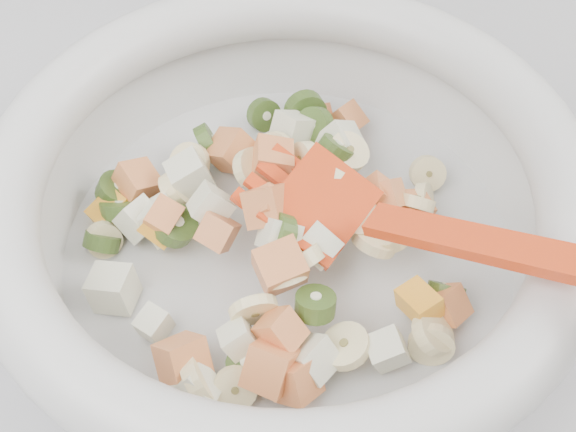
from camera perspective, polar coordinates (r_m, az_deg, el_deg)
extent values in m
cylinder|color=silver|center=(0.50, 0.00, -2.70)|extent=(0.29, 0.29, 0.02)
torus|color=silver|center=(0.45, 0.00, 2.29)|extent=(0.35, 0.35, 0.04)
cylinder|color=#FFE5AA|center=(0.45, 10.28, -8.19)|extent=(0.03, 0.03, 0.03)
cylinder|color=#FFE5AA|center=(0.49, 9.10, 0.94)|extent=(0.03, 0.02, 0.03)
cylinder|color=#FFE5AA|center=(0.52, -7.02, 3.75)|extent=(0.03, 0.03, 0.03)
cylinder|color=#FFE5AA|center=(0.48, 6.77, 0.34)|extent=(0.03, 0.03, 0.03)
cylinder|color=#FFE5AA|center=(0.49, 1.21, 4.07)|extent=(0.02, 0.03, 0.03)
cylinder|color=#FFE5AA|center=(0.51, -0.98, 4.58)|extent=(0.03, 0.03, 0.03)
cylinder|color=#FFE5AA|center=(0.52, 9.90, 3.01)|extent=(0.03, 0.03, 0.03)
cylinder|color=#FFE5AA|center=(0.43, -3.78, -12.12)|extent=(0.03, 0.03, 0.03)
cylinder|color=#FFE5AA|center=(0.50, -7.92, 1.85)|extent=(0.02, 0.03, 0.03)
cylinder|color=#FFE5AA|center=(0.50, -12.98, -1.66)|extent=(0.03, 0.02, 0.03)
cylinder|color=#FFE5AA|center=(0.43, -6.32, -11.52)|extent=(0.02, 0.04, 0.04)
cylinder|color=#FFE5AA|center=(0.44, 4.12, -9.21)|extent=(0.04, 0.04, 0.02)
cylinder|color=#FFE5AA|center=(0.44, -2.44, -6.70)|extent=(0.04, 0.01, 0.04)
cylinder|color=#FFE5AA|center=(0.47, 3.20, 2.40)|extent=(0.02, 0.04, 0.04)
cylinder|color=#FFE5AA|center=(0.44, -0.24, -4.28)|extent=(0.03, 0.02, 0.03)
cylinder|color=#FFE5AA|center=(0.45, 10.16, -9.00)|extent=(0.03, 0.02, 0.03)
cylinder|color=#FFE5AA|center=(0.49, -2.53, 3.39)|extent=(0.03, 0.04, 0.03)
cylinder|color=#FFE5AA|center=(0.44, 1.11, -3.19)|extent=(0.03, 0.03, 0.03)
cylinder|color=#FFE5AA|center=(0.46, 4.94, 0.02)|extent=(0.03, 0.03, 0.02)
cylinder|color=#FFE5AA|center=(0.47, 7.46, -1.19)|extent=(0.03, 0.03, 0.02)
cylinder|color=#FFE5AA|center=(0.51, 4.29, 4.54)|extent=(0.03, 0.03, 0.02)
cylinder|color=#FFE5AA|center=(0.47, 6.18, -1.79)|extent=(0.03, 0.04, 0.02)
cylinder|color=#FFE5AA|center=(0.50, 9.65, 0.85)|extent=(0.02, 0.03, 0.03)
cube|color=#E69748|center=(0.45, -1.54, 0.68)|extent=(0.03, 0.03, 0.03)
cube|color=#E69748|center=(0.55, 1.96, 6.88)|extent=(0.03, 0.03, 0.03)
cube|color=#E69748|center=(0.52, -4.08, 4.68)|extent=(0.04, 0.04, 0.04)
cube|color=#E69748|center=(0.48, 6.97, 1.39)|extent=(0.03, 0.03, 0.03)
cube|color=#E69748|center=(0.48, 6.30, 1.54)|extent=(0.03, 0.02, 0.03)
cube|color=#E69748|center=(0.55, 4.17, 6.75)|extent=(0.03, 0.03, 0.03)
cube|color=#E69748|center=(0.43, -1.27, -10.73)|extent=(0.04, 0.04, 0.03)
cube|color=#E69748|center=(0.48, 3.90, 1.68)|extent=(0.03, 0.02, 0.03)
cube|color=#E69748|center=(0.46, -5.03, -1.12)|extent=(0.03, 0.03, 0.03)
cube|color=#E69748|center=(0.49, 8.88, 0.45)|extent=(0.03, 0.02, 0.02)
cube|color=#E69748|center=(0.43, -0.54, -8.19)|extent=(0.03, 0.03, 0.03)
cube|color=#E69748|center=(0.51, -10.70, 2.31)|extent=(0.04, 0.03, 0.03)
cube|color=#E69748|center=(0.46, 11.34, -6.24)|extent=(0.03, 0.03, 0.03)
cube|color=#E69748|center=(0.45, -1.25, 0.75)|extent=(0.03, 0.02, 0.03)
cube|color=#E69748|center=(0.49, -1.11, 4.04)|extent=(0.03, 0.03, 0.02)
cube|color=#E69748|center=(0.48, -8.84, -0.07)|extent=(0.03, 0.03, 0.03)
cube|color=#E69748|center=(0.43, 0.57, -11.50)|extent=(0.03, 0.04, 0.03)
cube|color=#E69748|center=(0.44, -0.58, -3.63)|extent=(0.03, 0.03, 0.03)
cube|color=#E69748|center=(0.44, -7.51, -10.10)|extent=(0.03, 0.04, 0.04)
cylinder|color=#649832|center=(0.44, -2.81, -10.50)|extent=(0.03, 0.03, 0.02)
cylinder|color=#649832|center=(0.51, -11.74, 0.54)|extent=(0.03, 0.03, 0.03)
cylinder|color=#649832|center=(0.44, 1.96, -6.31)|extent=(0.03, 0.03, 0.02)
cylinder|color=#649832|center=(0.45, -0.70, -1.37)|extent=(0.03, 0.03, 0.03)
cylinder|color=#649832|center=(0.53, -5.68, 5.17)|extent=(0.02, 0.03, 0.03)
cylinder|color=#649832|center=(0.48, -7.99, -0.69)|extent=(0.04, 0.04, 0.02)
cylinder|color=#649832|center=(0.53, 1.91, 6.48)|extent=(0.03, 0.03, 0.03)
cylinder|color=#649832|center=(0.54, 1.25, 7.47)|extent=(0.04, 0.02, 0.04)
cylinder|color=#649832|center=(0.56, -1.73, 7.21)|extent=(0.03, 0.02, 0.03)
cylinder|color=#649832|center=(0.50, -13.09, -1.78)|extent=(0.03, 0.02, 0.03)
cylinder|color=#649832|center=(0.52, -12.04, 1.75)|extent=(0.03, 0.03, 0.02)
cylinder|color=#649832|center=(0.51, 3.30, 4.65)|extent=(0.03, 0.03, 0.03)
cylinder|color=#649832|center=(0.47, 11.13, -5.47)|extent=(0.03, 0.03, 0.03)
cube|color=white|center=(0.43, -3.59, -8.69)|extent=(0.02, 0.02, 0.02)
cube|color=white|center=(0.47, -12.33, -5.05)|extent=(0.03, 0.03, 0.03)
cube|color=white|center=(0.45, -0.63, -1.42)|extent=(0.03, 0.03, 0.03)
cube|color=white|center=(0.44, 7.09, -9.40)|extent=(0.03, 0.02, 0.03)
cube|color=white|center=(0.47, -5.50, 0.72)|extent=(0.03, 0.03, 0.03)
cube|color=white|center=(0.45, 2.23, -2.06)|extent=(0.03, 0.04, 0.03)
cube|color=white|center=(0.43, -6.57, -12.07)|extent=(0.03, 0.03, 0.03)
cube|color=white|center=(0.52, 3.73, 5.29)|extent=(0.03, 0.03, 0.03)
cube|color=white|center=(0.43, 1.82, -10.15)|extent=(0.03, 0.03, 0.03)
cube|color=white|center=(0.45, -9.53, -7.59)|extent=(0.02, 0.02, 0.02)
cube|color=white|center=(0.49, -9.01, -0.26)|extent=(0.03, 0.03, 0.03)
cube|color=white|center=(0.49, -10.56, -0.24)|extent=(0.03, 0.03, 0.03)
cube|color=white|center=(0.50, -6.99, 2.88)|extent=(0.03, 0.03, 0.03)
cube|color=white|center=(0.52, 0.33, 6.18)|extent=(0.03, 0.03, 0.03)
cube|color=orange|center=(0.51, -12.60, 0.43)|extent=(0.03, 0.03, 0.02)
cube|color=orange|center=(0.49, -9.31, -0.93)|extent=(0.03, 0.03, 0.03)
cube|color=orange|center=(0.45, 9.32, -6.07)|extent=(0.03, 0.03, 0.02)
cube|color=red|center=(0.45, 2.35, 0.80)|extent=(0.08, 0.07, 0.03)
cube|color=red|center=(0.48, 0.08, 3.87)|extent=(0.02, 0.02, 0.01)
cube|color=red|center=(0.47, -0.79, 2.85)|extent=(0.02, 0.02, 0.01)
cube|color=red|center=(0.46, -1.69, 1.80)|extent=(0.02, 0.02, 0.01)
cube|color=red|center=(0.46, -2.62, 0.71)|extent=(0.02, 0.02, 0.01)
cube|color=red|center=(0.40, 16.89, -2.64)|extent=(0.14, 0.13, 0.07)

